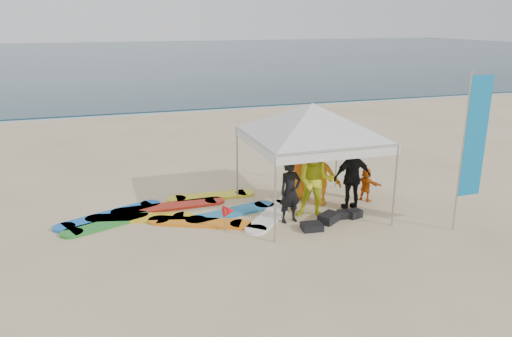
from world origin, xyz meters
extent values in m
plane|color=beige|center=(0.00, 0.00, 0.00)|extent=(120.00, 120.00, 0.00)
cube|color=#0C2633|center=(0.00, 60.00, 0.04)|extent=(160.00, 84.00, 0.08)
cube|color=silver|center=(0.00, 18.20, 0.00)|extent=(160.00, 1.20, 0.01)
imported|color=black|center=(0.66, 1.70, 0.81)|extent=(0.64, 0.47, 1.61)
imported|color=yellow|center=(1.37, 1.77, 0.98)|extent=(1.18, 1.08, 1.95)
imported|color=orange|center=(1.95, 2.59, 0.86)|extent=(1.24, 1.23, 1.71)
imported|color=black|center=(2.55, 1.98, 0.90)|extent=(1.07, 0.49, 1.79)
imported|color=orange|center=(1.55, 3.23, 0.89)|extent=(1.03, 0.93, 1.77)
imported|color=#D25C12|center=(3.27, 2.46, 0.47)|extent=(0.68, 0.90, 0.94)
cylinder|color=#A5A5A8|center=(-0.12, 3.77, 1.04)|extent=(0.05, 0.05, 2.07)
cylinder|color=#A5A5A8|center=(2.99, 3.77, 1.04)|extent=(0.05, 0.05, 2.07)
cylinder|color=#A5A5A8|center=(-0.12, 0.66, 1.04)|extent=(0.05, 0.05, 2.07)
cylinder|color=#A5A5A8|center=(2.99, 0.66, 1.04)|extent=(0.05, 0.05, 2.07)
cube|color=silver|center=(1.44, 0.66, 1.95)|extent=(3.21, 0.02, 0.24)
cube|color=silver|center=(1.44, 3.77, 1.95)|extent=(3.21, 0.02, 0.24)
cube|color=silver|center=(-0.12, 2.22, 1.95)|extent=(0.02, 3.21, 0.24)
cube|color=silver|center=(2.99, 2.22, 1.95)|extent=(0.02, 3.21, 0.24)
pyramid|color=silver|center=(1.44, 2.22, 2.90)|extent=(4.40, 4.40, 0.83)
cylinder|color=#A5A5A8|center=(4.24, -0.05, 1.92)|extent=(0.04, 0.04, 3.84)
cube|color=#0A70AE|center=(4.57, -0.05, 2.30)|extent=(0.60, 0.03, 2.85)
cylinder|color=#A5A5A8|center=(-1.06, 1.65, 0.30)|extent=(0.02, 0.02, 0.60)
cone|color=red|center=(-0.94, 1.65, 0.50)|extent=(0.28, 0.28, 0.28)
cube|color=black|center=(1.60, 1.35, 0.11)|extent=(0.67, 0.61, 0.22)
cube|color=black|center=(2.17, 1.48, 0.09)|extent=(0.49, 0.36, 0.18)
cube|color=black|center=(0.98, 1.04, 0.08)|extent=(0.54, 0.45, 0.16)
cube|color=black|center=(2.36, 1.41, 0.10)|extent=(0.42, 0.35, 0.20)
cube|color=gold|center=(-2.94, 3.02, 0.04)|extent=(2.29, 1.06, 0.07)
cube|color=orange|center=(-1.55, 2.25, 0.04)|extent=(2.13, 1.38, 0.07)
cube|color=white|center=(0.35, 2.16, 0.04)|extent=(1.80, 1.93, 0.07)
cube|color=#23812A|center=(-3.78, 2.87, 0.04)|extent=(1.81, 1.16, 0.07)
cube|color=red|center=(-2.11, 3.59, 0.04)|extent=(2.57, 0.61, 0.07)
cube|color=yellow|center=(-0.83, 4.03, 0.04)|extent=(2.02, 0.65, 0.07)
cube|color=blue|center=(-3.67, 3.45, 0.04)|extent=(2.42, 1.46, 0.07)
cube|color=#2176B2|center=(-0.61, 2.64, 0.04)|extent=(2.13, 1.01, 0.07)
camera|label=1|loc=(-3.79, -9.20, 4.97)|focal=35.00mm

